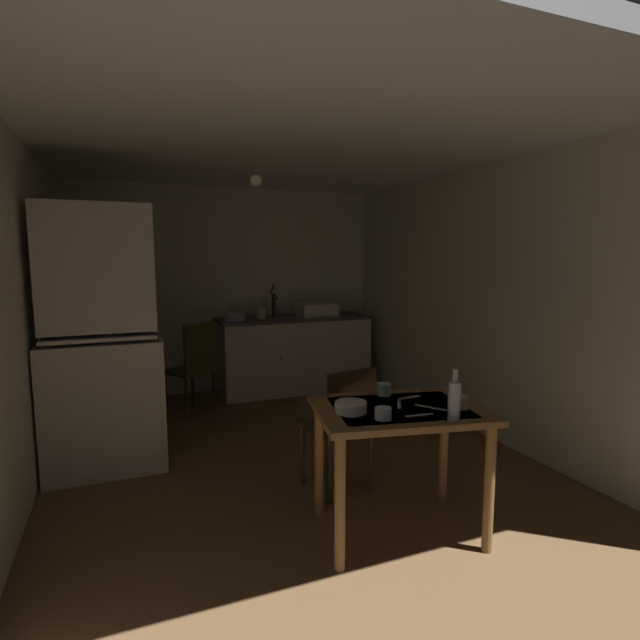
# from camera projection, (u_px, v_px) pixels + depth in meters

# --- Properties ---
(ground_plane) EXTENTS (5.39, 5.39, 0.00)m
(ground_plane) POSITION_uv_depth(u_px,v_px,m) (289.00, 457.00, 3.91)
(ground_plane) COLOR brown
(wall_back) EXTENTS (3.64, 0.10, 2.38)m
(wall_back) POSITION_uv_depth(u_px,v_px,m) (229.00, 290.00, 5.82)
(wall_back) COLOR beige
(wall_back) RESTS_ON ground
(wall_left) EXTENTS (0.10, 4.49, 2.38)m
(wall_left) POSITION_uv_depth(u_px,v_px,m) (13.00, 320.00, 3.08)
(wall_left) COLOR beige
(wall_left) RESTS_ON ground
(wall_right) EXTENTS (0.10, 4.49, 2.38)m
(wall_right) POSITION_uv_depth(u_px,v_px,m) (479.00, 301.00, 4.44)
(wall_right) COLOR beige
(wall_right) RESTS_ON ground
(ceiling_slab) EXTENTS (3.64, 4.49, 0.10)m
(ceiling_slab) POSITION_uv_depth(u_px,v_px,m) (286.00, 141.00, 3.60)
(ceiling_slab) COLOR white
(hutch_cabinet) EXTENTS (0.83, 0.47, 1.96)m
(hutch_cabinet) POSITION_uv_depth(u_px,v_px,m) (101.00, 349.00, 3.57)
(hutch_cabinet) COLOR beige
(hutch_cabinet) RESTS_ON ground
(counter_cabinet) EXTENTS (1.78, 0.64, 0.88)m
(counter_cabinet) POSITION_uv_depth(u_px,v_px,m) (294.00, 353.00, 5.84)
(counter_cabinet) COLOR beige
(counter_cabinet) RESTS_ON ground
(sink_basin) EXTENTS (0.44, 0.34, 0.15)m
(sink_basin) POSITION_uv_depth(u_px,v_px,m) (317.00, 309.00, 5.88)
(sink_basin) COLOR white
(sink_basin) RESTS_ON counter_cabinet
(hand_pump) EXTENTS (0.05, 0.27, 0.39)m
(hand_pump) POSITION_uv_depth(u_px,v_px,m) (274.00, 303.00, 5.71)
(hand_pump) COLOR #232328
(hand_pump) RESTS_ON counter_cabinet
(mixing_bowl_counter) EXTENTS (0.25, 0.25, 0.09)m
(mixing_bowl_counter) POSITION_uv_depth(u_px,v_px,m) (234.00, 317.00, 5.46)
(mixing_bowl_counter) COLOR #9EB2C6
(mixing_bowl_counter) RESTS_ON counter_cabinet
(stoneware_crock) EXTENTS (0.11, 0.11, 0.13)m
(stoneware_crock) POSITION_uv_depth(u_px,v_px,m) (261.00, 313.00, 5.62)
(stoneware_crock) COLOR beige
(stoneware_crock) RESTS_ON counter_cabinet
(dining_table) EXTENTS (1.05, 0.84, 0.75)m
(dining_table) POSITION_uv_depth(u_px,v_px,m) (399.00, 427.00, 2.77)
(dining_table) COLOR olive
(dining_table) RESTS_ON ground
(chair_far_side) EXTENTS (0.47, 0.47, 0.86)m
(chair_far_side) POSITION_uv_depth(u_px,v_px,m) (341.00, 424.00, 3.29)
(chair_far_side) COLOR #362918
(chair_far_side) RESTS_ON ground
(chair_by_counter) EXTENTS (0.55, 0.55, 0.94)m
(chair_by_counter) POSITION_uv_depth(u_px,v_px,m) (193.00, 366.00, 4.88)
(chair_by_counter) COLOR #332F16
(chair_by_counter) RESTS_ON ground
(serving_bowl_wide) EXTENTS (0.18, 0.18, 0.06)m
(serving_bowl_wide) POSITION_uv_depth(u_px,v_px,m) (351.00, 407.00, 2.66)
(serving_bowl_wide) COLOR white
(serving_bowl_wide) RESTS_ON dining_table
(mug_tall) EXTENTS (0.06, 0.06, 0.08)m
(mug_tall) POSITION_uv_depth(u_px,v_px,m) (462.00, 402.00, 2.71)
(mug_tall) COLOR beige
(mug_tall) RESTS_ON dining_table
(teacup_mint) EXTENTS (0.09, 0.09, 0.06)m
(teacup_mint) POSITION_uv_depth(u_px,v_px,m) (383.00, 413.00, 2.55)
(teacup_mint) COLOR white
(teacup_mint) RESTS_ON dining_table
(mug_dark) EXTENTS (0.09, 0.09, 0.07)m
(mug_dark) POSITION_uv_depth(u_px,v_px,m) (384.00, 389.00, 2.99)
(mug_dark) COLOR #ADD1C1
(mug_dark) RESTS_ON dining_table
(glass_bottle) EXTENTS (0.06, 0.06, 0.27)m
(glass_bottle) POSITION_uv_depth(u_px,v_px,m) (454.00, 400.00, 2.52)
(glass_bottle) COLOR #B7BCC1
(glass_bottle) RESTS_ON dining_table
(table_knife) EXTENTS (0.11, 0.16, 0.00)m
(table_knife) POSITION_uv_depth(u_px,v_px,m) (430.00, 407.00, 2.74)
(table_knife) COLOR silver
(table_knife) RESTS_ON dining_table
(teaspoon_near_bowl) EXTENTS (0.09, 0.13, 0.00)m
(teaspoon_near_bowl) POSITION_uv_depth(u_px,v_px,m) (399.00, 405.00, 2.79)
(teaspoon_near_bowl) COLOR beige
(teaspoon_near_bowl) RESTS_ON dining_table
(teaspoon_by_cup) EXTENTS (0.16, 0.04, 0.00)m
(teaspoon_by_cup) POSITION_uv_depth(u_px,v_px,m) (409.00, 398.00, 2.93)
(teaspoon_by_cup) COLOR beige
(teaspoon_by_cup) RESTS_ON dining_table
(serving_spoon) EXTENTS (0.16, 0.03, 0.00)m
(serving_spoon) POSITION_uv_depth(u_px,v_px,m) (420.00, 415.00, 2.61)
(serving_spoon) COLOR beige
(serving_spoon) RESTS_ON dining_table
(pendant_bulb) EXTENTS (0.08, 0.08, 0.08)m
(pendant_bulb) POSITION_uv_depth(u_px,v_px,m) (256.00, 181.00, 3.41)
(pendant_bulb) COLOR #F9EFCC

